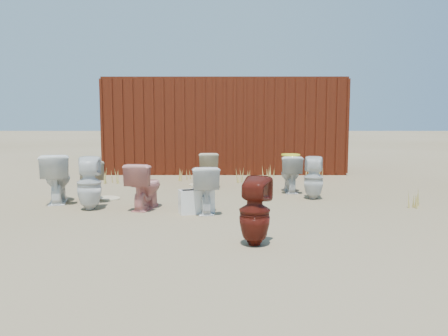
{
  "coord_description": "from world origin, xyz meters",
  "views": [
    {
      "loc": [
        0.03,
        -6.68,
        1.34
      ],
      "look_at": [
        0.0,
        0.6,
        0.55
      ],
      "focal_mm": 35.0,
      "sensor_mm": 36.0,
      "label": 1
    }
  ],
  "objects_px": {
    "shipping_container": "(225,126)",
    "toilet_back_a": "(89,183)",
    "toilet_front_pink": "(145,186)",
    "toilet_front_c": "(204,189)",
    "toilet_back_beige_right": "(208,169)",
    "loose_tank": "(196,201)",
    "toilet_front_maroon": "(255,211)",
    "toilet_back_yellowlid": "(290,174)",
    "toilet_back_e": "(314,178)",
    "toilet_back_beige_left": "(90,180)",
    "toilet_front_a": "(57,178)"
  },
  "relations": [
    {
      "from": "shipping_container",
      "to": "toilet_back_a",
      "type": "height_order",
      "value": "shipping_container"
    },
    {
      "from": "shipping_container",
      "to": "toilet_front_c",
      "type": "bearing_deg",
      "value": -92.99
    },
    {
      "from": "shipping_container",
      "to": "toilet_front_maroon",
      "type": "relative_size",
      "value": 8.08
    },
    {
      "from": "toilet_front_pink",
      "to": "toilet_back_beige_right",
      "type": "xyz_separation_m",
      "value": [
        0.87,
        2.29,
        -0.0
      ]
    },
    {
      "from": "toilet_back_e",
      "to": "toilet_back_beige_left",
      "type": "bearing_deg",
      "value": 12.68
    },
    {
      "from": "toilet_front_maroon",
      "to": "toilet_back_a",
      "type": "bearing_deg",
      "value": -18.13
    },
    {
      "from": "toilet_back_beige_left",
      "to": "toilet_back_e",
      "type": "xyz_separation_m",
      "value": [
        3.78,
        0.21,
        0.02
      ]
    },
    {
      "from": "toilet_front_a",
      "to": "toilet_back_e",
      "type": "bearing_deg",
      "value": 169.15
    },
    {
      "from": "toilet_front_a",
      "to": "toilet_back_beige_left",
      "type": "height_order",
      "value": "toilet_front_a"
    },
    {
      "from": "toilet_back_yellowlid",
      "to": "toilet_back_e",
      "type": "bearing_deg",
      "value": 112.22
    },
    {
      "from": "toilet_front_pink",
      "to": "toilet_back_yellowlid",
      "type": "distance_m",
      "value": 2.92
    },
    {
      "from": "toilet_back_a",
      "to": "toilet_back_e",
      "type": "height_order",
      "value": "toilet_back_a"
    },
    {
      "from": "toilet_back_a",
      "to": "toilet_back_beige_left",
      "type": "bearing_deg",
      "value": -84.72
    },
    {
      "from": "toilet_back_beige_left",
      "to": "toilet_front_c",
      "type": "bearing_deg",
      "value": 131.48
    },
    {
      "from": "toilet_back_a",
      "to": "toilet_back_yellowlid",
      "type": "height_order",
      "value": "toilet_back_a"
    },
    {
      "from": "shipping_container",
      "to": "toilet_front_maroon",
      "type": "xyz_separation_m",
      "value": [
        0.34,
        -7.27,
        -0.83
      ]
    },
    {
      "from": "toilet_back_beige_left",
      "to": "toilet_back_beige_right",
      "type": "xyz_separation_m",
      "value": [
        1.91,
        1.66,
        0.0
      ]
    },
    {
      "from": "toilet_back_beige_left",
      "to": "toilet_back_yellowlid",
      "type": "relative_size",
      "value": 1.01
    },
    {
      "from": "shipping_container",
      "to": "loose_tank",
      "type": "xyz_separation_m",
      "value": [
        -0.4,
        -5.65,
        -1.02
      ]
    },
    {
      "from": "loose_tank",
      "to": "toilet_front_a",
      "type": "bearing_deg",
      "value": 142.28
    },
    {
      "from": "toilet_front_c",
      "to": "toilet_front_maroon",
      "type": "distance_m",
      "value": 1.82
    },
    {
      "from": "toilet_back_yellowlid",
      "to": "loose_tank",
      "type": "relative_size",
      "value": 1.38
    },
    {
      "from": "toilet_back_yellowlid",
      "to": "shipping_container",
      "type": "bearing_deg",
      "value": -70.5
    },
    {
      "from": "toilet_front_a",
      "to": "toilet_front_maroon",
      "type": "distance_m",
      "value": 3.95
    },
    {
      "from": "toilet_back_beige_left",
      "to": "toilet_back_yellowlid",
      "type": "bearing_deg",
      "value": 171.37
    },
    {
      "from": "toilet_back_a",
      "to": "toilet_back_beige_left",
      "type": "height_order",
      "value": "toilet_back_a"
    },
    {
      "from": "shipping_container",
      "to": "toilet_front_pink",
      "type": "xyz_separation_m",
      "value": [
        -1.2,
        -5.31,
        -0.85
      ]
    },
    {
      "from": "toilet_front_pink",
      "to": "toilet_back_a",
      "type": "distance_m",
      "value": 0.83
    },
    {
      "from": "toilet_front_pink",
      "to": "toilet_front_c",
      "type": "height_order",
      "value": "toilet_front_pink"
    },
    {
      "from": "toilet_back_e",
      "to": "toilet_back_a",
      "type": "bearing_deg",
      "value": 24.12
    },
    {
      "from": "shipping_container",
      "to": "toilet_back_beige_left",
      "type": "relative_size",
      "value": 8.6
    },
    {
      "from": "toilet_front_pink",
      "to": "toilet_back_yellowlid",
      "type": "xyz_separation_m",
      "value": [
        2.45,
        1.59,
        -0.01
      ]
    },
    {
      "from": "toilet_front_maroon",
      "to": "loose_tank",
      "type": "distance_m",
      "value": 1.79
    },
    {
      "from": "toilet_front_a",
      "to": "toilet_front_maroon",
      "type": "relative_size",
      "value": 1.08
    },
    {
      "from": "toilet_front_c",
      "to": "toilet_back_a",
      "type": "relative_size",
      "value": 0.86
    },
    {
      "from": "toilet_front_pink",
      "to": "toilet_back_beige_right",
      "type": "relative_size",
      "value": 1.01
    },
    {
      "from": "toilet_back_e",
      "to": "loose_tank",
      "type": "height_order",
      "value": "toilet_back_e"
    },
    {
      "from": "toilet_front_c",
      "to": "toilet_front_maroon",
      "type": "relative_size",
      "value": 0.93
    },
    {
      "from": "toilet_back_a",
      "to": "toilet_back_e",
      "type": "bearing_deg",
      "value": -176.63
    },
    {
      "from": "toilet_front_pink",
      "to": "toilet_back_beige_right",
      "type": "bearing_deg",
      "value": -96.65
    },
    {
      "from": "toilet_front_pink",
      "to": "toilet_front_c",
      "type": "distance_m",
      "value": 0.95
    },
    {
      "from": "toilet_back_e",
      "to": "toilet_front_c",
      "type": "bearing_deg",
      "value": 40.6
    },
    {
      "from": "toilet_back_beige_left",
      "to": "toilet_back_e",
      "type": "height_order",
      "value": "toilet_back_e"
    },
    {
      "from": "toilet_back_yellowlid",
      "to": "toilet_front_a",
      "type": "bearing_deg",
      "value": 16.13
    },
    {
      "from": "toilet_back_beige_right",
      "to": "loose_tank",
      "type": "height_order",
      "value": "toilet_back_beige_right"
    },
    {
      "from": "toilet_front_a",
      "to": "toilet_back_beige_right",
      "type": "distance_m",
      "value": 3.0
    },
    {
      "from": "toilet_front_maroon",
      "to": "toilet_back_yellowlid",
      "type": "bearing_deg",
      "value": -84.05
    },
    {
      "from": "toilet_back_yellowlid",
      "to": "toilet_back_e",
      "type": "xyz_separation_m",
      "value": [
        0.29,
        -0.74,
        0.02
      ]
    },
    {
      "from": "toilet_front_a",
      "to": "toilet_back_beige_left",
      "type": "xyz_separation_m",
      "value": [
        0.51,
        0.13,
        -0.05
      ]
    },
    {
      "from": "loose_tank",
      "to": "toilet_front_maroon",
      "type": "bearing_deg",
      "value": -83.57
    }
  ]
}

